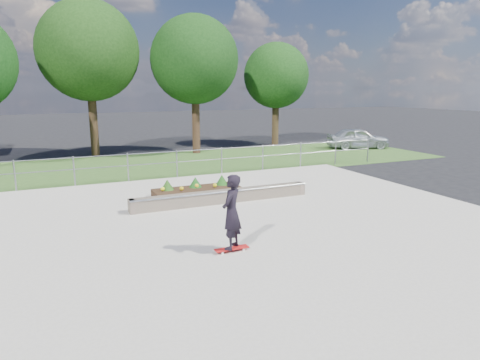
% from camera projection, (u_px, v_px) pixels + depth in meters
% --- Properties ---
extents(ground, '(120.00, 120.00, 0.00)m').
position_uv_depth(ground, '(256.00, 233.00, 11.18)').
color(ground, black).
rests_on(ground, ground).
extents(grass_verge, '(30.00, 8.00, 0.02)m').
position_uv_depth(grass_verge, '(158.00, 165.00, 21.00)').
color(grass_verge, '#305120').
rests_on(grass_verge, ground).
extents(concrete_slab, '(15.00, 15.00, 0.06)m').
position_uv_depth(concrete_slab, '(256.00, 232.00, 11.17)').
color(concrete_slab, '#AAA497').
rests_on(concrete_slab, ground).
extents(fence, '(20.06, 0.06, 1.20)m').
position_uv_depth(fence, '(177.00, 160.00, 17.71)').
color(fence, '#969A9F').
rests_on(fence, ground).
extents(tree_mid_left, '(5.25, 5.25, 8.25)m').
position_uv_depth(tree_mid_left, '(88.00, 51.00, 22.40)').
color(tree_mid_left, black).
rests_on(tree_mid_left, ground).
extents(tree_mid_right, '(4.90, 4.90, 7.70)m').
position_uv_depth(tree_mid_right, '(195.00, 60.00, 23.77)').
color(tree_mid_right, '#321E14').
rests_on(tree_mid_right, ground).
extents(tree_far_right, '(4.20, 4.20, 6.60)m').
position_uv_depth(tree_far_right, '(276.00, 76.00, 27.66)').
color(tree_far_right, '#2F2012').
rests_on(tree_far_right, ground).
extents(grind_ledge, '(6.00, 0.44, 0.43)m').
position_uv_depth(grind_ledge, '(223.00, 196.00, 13.85)').
color(grind_ledge, brown).
rests_on(grind_ledge, concrete_slab).
extents(planter_bed, '(3.00, 1.20, 0.61)m').
position_uv_depth(planter_bed, '(197.00, 190.00, 14.80)').
color(planter_bed, black).
rests_on(planter_bed, concrete_slab).
extents(skateboarder, '(0.80, 0.73, 1.79)m').
position_uv_depth(skateboarder, '(232.00, 212.00, 9.55)').
color(skateboarder, white).
rests_on(skateboarder, concrete_slab).
extents(parked_car, '(4.08, 2.69, 1.29)m').
position_uv_depth(parked_car, '(358.00, 138.00, 26.66)').
color(parked_car, '#ACB1B6').
rests_on(parked_car, ground).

